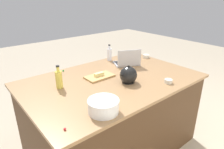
# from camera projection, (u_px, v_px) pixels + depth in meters

# --- Properties ---
(ground_plane) EXTENTS (12.00, 12.00, 0.00)m
(ground_plane) POSITION_uv_depth(u_px,v_px,m) (112.00, 145.00, 2.50)
(ground_plane) COLOR #B7A88E
(island_counter) EXTENTS (1.86, 1.22, 0.90)m
(island_counter) POSITION_uv_depth(u_px,v_px,m) (112.00, 114.00, 2.33)
(island_counter) COLOR #4C331E
(island_counter) RESTS_ON ground
(laptop) EXTENTS (0.37, 0.34, 0.22)m
(laptop) POSITION_uv_depth(u_px,v_px,m) (127.00, 61.00, 2.55)
(laptop) COLOR #B7B7BC
(laptop) RESTS_ON island_counter
(mixing_bowl_large) EXTENTS (0.25, 0.25, 0.11)m
(mixing_bowl_large) POSITION_uv_depth(u_px,v_px,m) (103.00, 106.00, 1.54)
(mixing_bowl_large) COLOR white
(mixing_bowl_large) RESTS_ON island_counter
(bottle_oil) EXTENTS (0.07, 0.07, 0.23)m
(bottle_oil) POSITION_uv_depth(u_px,v_px,m) (59.00, 79.00, 1.92)
(bottle_oil) COLOR #DBC64C
(bottle_oil) RESTS_ON island_counter
(bottle_vinegar) EXTENTS (0.06, 0.06, 0.22)m
(bottle_vinegar) POSITION_uv_depth(u_px,v_px,m) (109.00, 54.00, 2.71)
(bottle_vinegar) COLOR white
(bottle_vinegar) RESTS_ON island_counter
(kettle) EXTENTS (0.21, 0.18, 0.20)m
(kettle) POSITION_uv_depth(u_px,v_px,m) (128.00, 75.00, 2.05)
(kettle) COLOR black
(kettle) RESTS_ON island_counter
(cutting_board) EXTENTS (0.31, 0.18, 0.02)m
(cutting_board) POSITION_uv_depth(u_px,v_px,m) (100.00, 76.00, 2.19)
(cutting_board) COLOR tan
(cutting_board) RESTS_ON island_counter
(butter_stick_left) EXTENTS (0.11, 0.04, 0.04)m
(butter_stick_left) POSITION_uv_depth(u_px,v_px,m) (99.00, 74.00, 2.18)
(butter_stick_left) COLOR #F4E58C
(butter_stick_left) RESTS_ON cutting_board
(ramekin_small) EXTENTS (0.09, 0.09, 0.04)m
(ramekin_small) POSITION_uv_depth(u_px,v_px,m) (146.00, 56.00, 2.84)
(ramekin_small) COLOR beige
(ramekin_small) RESTS_ON island_counter
(ramekin_medium) EXTENTS (0.08, 0.08, 0.04)m
(ramekin_medium) POSITION_uv_depth(u_px,v_px,m) (168.00, 81.00, 2.05)
(ramekin_medium) COLOR beige
(ramekin_medium) RESTS_ON island_counter
(candy_0) EXTENTS (0.02, 0.02, 0.02)m
(candy_0) POSITION_uv_depth(u_px,v_px,m) (65.00, 129.00, 1.35)
(candy_0) COLOR red
(candy_0) RESTS_ON island_counter
(candy_2) EXTENTS (0.02, 0.02, 0.02)m
(candy_2) POSITION_uv_depth(u_px,v_px,m) (63.00, 71.00, 2.36)
(candy_2) COLOR green
(candy_2) RESTS_ON island_counter
(candy_3) EXTENTS (0.02, 0.02, 0.02)m
(candy_3) POSITION_uv_depth(u_px,v_px,m) (135.00, 72.00, 2.33)
(candy_3) COLOR orange
(candy_3) RESTS_ON island_counter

